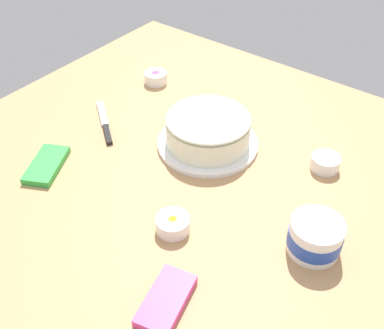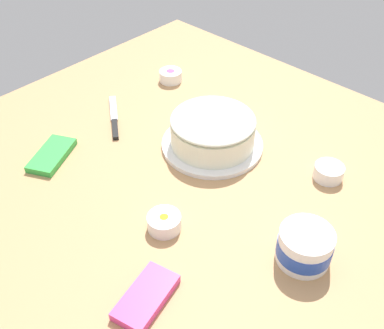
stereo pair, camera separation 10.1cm
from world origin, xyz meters
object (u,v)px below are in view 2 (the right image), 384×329
object	(u,v)px
spreading_knife	(114,120)
sprinkle_bowl_blue	(329,172)
frosting_tub	(305,246)
candy_box_upper	(146,297)
sprinkle_bowl_orange	(164,222)
sprinkle_bowl_rainbow	(171,75)
frosted_cake	(213,132)
candy_box_lower	(52,155)

from	to	relation	value
spreading_knife	sprinkle_bowl_blue	xyz separation A→B (m)	(0.23, -0.63, 0.01)
frosting_tub	candy_box_upper	xyz separation A→B (m)	(-0.32, 0.18, -0.03)
sprinkle_bowl_orange	sprinkle_bowl_blue	world-z (taller)	same
sprinkle_bowl_orange	candy_box_upper	distance (m)	0.21
sprinkle_bowl_rainbow	sprinkle_bowl_blue	world-z (taller)	same
candy_box_upper	frosting_tub	bearing A→B (deg)	-42.77
candy_box_upper	frosted_cake	bearing A→B (deg)	13.05
frosted_cake	sprinkle_bowl_rainbow	world-z (taller)	frosted_cake
frosting_tub	sprinkle_bowl_blue	size ratio (longest dim) A/B	1.57
frosting_tub	candy_box_lower	size ratio (longest dim) A/B	0.79
candy_box_lower	sprinkle_bowl_blue	bearing A→B (deg)	-80.25
sprinkle_bowl_orange	frosted_cake	bearing A→B (deg)	21.51
frosting_tub	spreading_knife	xyz separation A→B (m)	(0.05, 0.73, -0.04)
sprinkle_bowl_rainbow	candy_box_upper	bearing A→B (deg)	-138.08
frosted_cake	frosting_tub	size ratio (longest dim) A/B	2.38
sprinkle_bowl_blue	candy_box_lower	size ratio (longest dim) A/B	0.51
sprinkle_bowl_rainbow	candy_box_lower	distance (m)	0.54
spreading_knife	candy_box_upper	bearing A→B (deg)	-123.77
sprinkle_bowl_rainbow	frosted_cake	bearing A→B (deg)	-116.80
frosted_cake	sprinkle_bowl_rainbow	distance (m)	0.40
spreading_knife	candy_box_upper	world-z (taller)	candy_box_upper
frosted_cake	sprinkle_bowl_orange	world-z (taller)	frosted_cake
spreading_knife	sprinkle_bowl_blue	world-z (taller)	sprinkle_bowl_blue
sprinkle_bowl_orange	spreading_knife	bearing A→B (deg)	65.18
sprinkle_bowl_rainbow	candy_box_lower	xyz separation A→B (m)	(-0.54, -0.06, -0.01)
candy_box_upper	sprinkle_bowl_orange	bearing A→B (deg)	21.52
frosted_cake	frosting_tub	bearing A→B (deg)	-111.65
frosting_tub	candy_box_upper	bearing A→B (deg)	150.74
frosted_cake	candy_box_lower	world-z (taller)	frosted_cake
frosted_cake	candy_box_lower	xyz separation A→B (m)	(-0.36, 0.30, -0.04)
frosting_tub	candy_box_lower	distance (m)	0.75
frosting_tub	sprinkle_bowl_orange	distance (m)	0.34
spreading_knife	sprinkle_bowl_blue	size ratio (longest dim) A/B	2.49
spreading_knife	candy_box_upper	distance (m)	0.67
candy_box_lower	candy_box_upper	world-z (taller)	candy_box_upper
spreading_knife	candy_box_lower	xyz separation A→B (m)	(-0.24, -0.01, 0.00)
frosting_tub	spreading_knife	size ratio (longest dim) A/B	0.63
frosted_cake	candy_box_lower	bearing A→B (deg)	139.81
sprinkle_bowl_orange	candy_box_lower	world-z (taller)	sprinkle_bowl_orange
frosted_cake	sprinkle_bowl_rainbow	size ratio (longest dim) A/B	3.75
sprinkle_bowl_blue	spreading_knife	bearing A→B (deg)	110.38
frosting_tub	spreading_knife	bearing A→B (deg)	86.21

